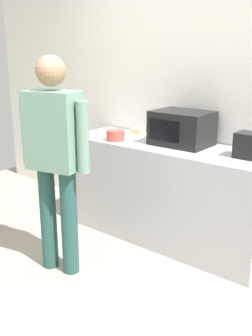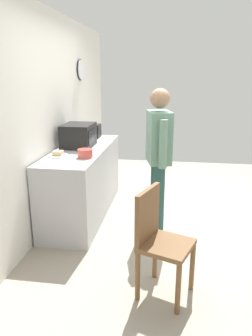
{
  "view_description": "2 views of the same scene",
  "coord_description": "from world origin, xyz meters",
  "px_view_note": "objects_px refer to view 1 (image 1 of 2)",
  "views": [
    {
      "loc": [
        1.98,
        -1.7,
        1.74
      ],
      "look_at": [
        0.03,
        0.7,
        0.8
      ],
      "focal_mm": 42.49,
      "sensor_mm": 36.0,
      "label": 1
    },
    {
      "loc": [
        -3.88,
        0.05,
        1.84
      ],
      "look_at": [
        -0.08,
        0.62,
        0.72
      ],
      "focal_mm": 34.39,
      "sensor_mm": 36.0,
      "label": 2
    }
  ],
  "objects_px": {
    "salad_bowl": "(115,135)",
    "person_standing": "(55,151)",
    "microwave": "(182,128)",
    "fork_utensil": "(199,160)",
    "toaster": "(250,146)",
    "sandwich_plate": "(138,133)"
  },
  "relations": [
    {
      "from": "microwave",
      "to": "person_standing",
      "type": "relative_size",
      "value": 0.29
    },
    {
      "from": "sandwich_plate",
      "to": "person_standing",
      "type": "height_order",
      "value": "person_standing"
    },
    {
      "from": "fork_utensil",
      "to": "person_standing",
      "type": "bearing_deg",
      "value": -138.61
    },
    {
      "from": "salad_bowl",
      "to": "fork_utensil",
      "type": "xyz_separation_m",
      "value": [
        0.94,
        -0.11,
        -0.05
      ]
    },
    {
      "from": "fork_utensil",
      "to": "person_standing",
      "type": "xyz_separation_m",
      "value": [
        -0.82,
        -0.72,
        0.08
      ]
    },
    {
      "from": "microwave",
      "to": "toaster",
      "type": "distance_m",
      "value": 0.66
    },
    {
      "from": "microwave",
      "to": "fork_utensil",
      "type": "height_order",
      "value": "microwave"
    },
    {
      "from": "fork_utensil",
      "to": "toaster",
      "type": "bearing_deg",
      "value": 47.88
    },
    {
      "from": "sandwich_plate",
      "to": "fork_utensil",
      "type": "bearing_deg",
      "value": -25.57
    },
    {
      "from": "toaster",
      "to": "fork_utensil",
      "type": "distance_m",
      "value": 0.43
    },
    {
      "from": "salad_bowl",
      "to": "person_standing",
      "type": "relative_size",
      "value": 0.1
    },
    {
      "from": "fork_utensil",
      "to": "microwave",
      "type": "bearing_deg",
      "value": 136.47
    },
    {
      "from": "person_standing",
      "to": "microwave",
      "type": "bearing_deg",
      "value": 67.45
    },
    {
      "from": "toaster",
      "to": "person_standing",
      "type": "xyz_separation_m",
      "value": [
        -1.1,
        -1.03,
        -0.02
      ]
    },
    {
      "from": "person_standing",
      "to": "salad_bowl",
      "type": "bearing_deg",
      "value": 97.98
    },
    {
      "from": "microwave",
      "to": "salad_bowl",
      "type": "distance_m",
      "value": 0.62
    },
    {
      "from": "salad_bowl",
      "to": "person_standing",
      "type": "distance_m",
      "value": 0.85
    },
    {
      "from": "salad_bowl",
      "to": "toaster",
      "type": "distance_m",
      "value": 1.23
    },
    {
      "from": "sandwich_plate",
      "to": "salad_bowl",
      "type": "bearing_deg",
      "value": -91.36
    },
    {
      "from": "sandwich_plate",
      "to": "salad_bowl",
      "type": "distance_m",
      "value": 0.33
    },
    {
      "from": "person_standing",
      "to": "sandwich_plate",
      "type": "bearing_deg",
      "value": 95.35
    },
    {
      "from": "fork_utensil",
      "to": "person_standing",
      "type": "relative_size",
      "value": 0.1
    }
  ]
}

